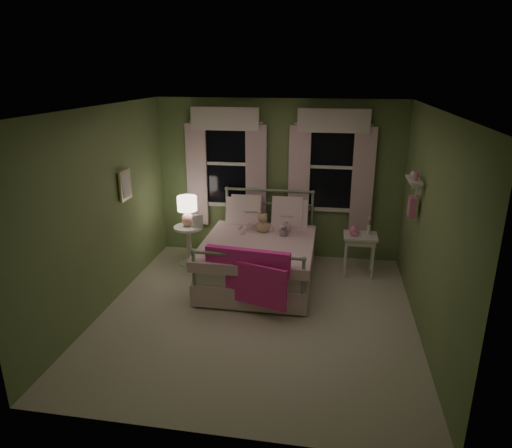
% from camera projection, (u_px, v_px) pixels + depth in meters
% --- Properties ---
extents(room_shell, '(4.20, 4.20, 4.20)m').
position_uv_depth(room_shell, '(257.00, 219.00, 5.50)').
color(room_shell, beige).
rests_on(room_shell, ground).
extents(bed, '(1.58, 2.04, 1.18)m').
position_uv_depth(bed, '(260.00, 256.00, 6.79)').
color(bed, white).
rests_on(bed, ground).
extents(pink_throw, '(1.10, 0.37, 0.71)m').
position_uv_depth(pink_throw, '(247.00, 270.00, 5.76)').
color(pink_throw, '#FD31A7').
rests_on(pink_throw, bed).
extents(child_left, '(0.27, 0.18, 0.72)m').
position_uv_depth(child_left, '(246.00, 212.00, 7.06)').
color(child_left, '#F7D1DD').
rests_on(child_left, bed).
extents(child_right, '(0.36, 0.29, 0.67)m').
position_uv_depth(child_right, '(282.00, 215.00, 6.98)').
color(child_right, '#F7D1DD').
rests_on(child_right, bed).
extents(book_left, '(0.20, 0.12, 0.26)m').
position_uv_depth(book_left, '(243.00, 214.00, 6.81)').
color(book_left, beige).
rests_on(book_left, child_left).
extents(book_right, '(0.21, 0.13, 0.26)m').
position_uv_depth(book_right, '(281.00, 219.00, 6.74)').
color(book_right, beige).
rests_on(book_right, child_right).
extents(teddy_bear, '(0.24, 0.20, 0.32)m').
position_uv_depth(teddy_bear, '(263.00, 224.00, 6.91)').
color(teddy_bear, tan).
rests_on(teddy_bear, bed).
extents(nightstand_left, '(0.46, 0.46, 0.65)m').
position_uv_depth(nightstand_left, '(189.00, 240.00, 7.33)').
color(nightstand_left, white).
rests_on(nightstand_left, ground).
extents(table_lamp, '(0.31, 0.31, 0.48)m').
position_uv_depth(table_lamp, '(187.00, 208.00, 7.15)').
color(table_lamp, '#F7A392').
rests_on(table_lamp, nightstand_left).
extents(book_nightstand, '(0.19, 0.24, 0.02)m').
position_uv_depth(book_nightstand, '(193.00, 228.00, 7.16)').
color(book_nightstand, beige).
rests_on(book_nightstand, nightstand_left).
extents(nightstand_right, '(0.50, 0.40, 0.64)m').
position_uv_depth(nightstand_right, '(360.00, 241.00, 6.91)').
color(nightstand_right, white).
rests_on(nightstand_right, ground).
extents(pink_toy, '(0.14, 0.19, 0.14)m').
position_uv_depth(pink_toy, '(354.00, 231.00, 6.87)').
color(pink_toy, pink).
rests_on(pink_toy, nightstand_right).
extents(bud_vase, '(0.06, 0.06, 0.28)m').
position_uv_depth(bud_vase, '(369.00, 225.00, 6.87)').
color(bud_vase, white).
rests_on(bud_vase, nightstand_right).
extents(window_left, '(1.34, 0.13, 1.96)m').
position_uv_depth(window_left, '(226.00, 160.00, 7.43)').
color(window_left, black).
rests_on(window_left, room_shell).
extents(window_right, '(1.34, 0.13, 1.96)m').
position_uv_depth(window_right, '(331.00, 163.00, 7.16)').
color(window_right, black).
rests_on(window_right, room_shell).
extents(wall_shelf, '(0.15, 0.50, 0.60)m').
position_uv_depth(wall_shelf, '(413.00, 193.00, 5.79)').
color(wall_shelf, white).
rests_on(wall_shelf, room_shell).
extents(framed_picture, '(0.03, 0.32, 0.42)m').
position_uv_depth(framed_picture, '(125.00, 185.00, 6.31)').
color(framed_picture, beige).
rests_on(framed_picture, room_shell).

